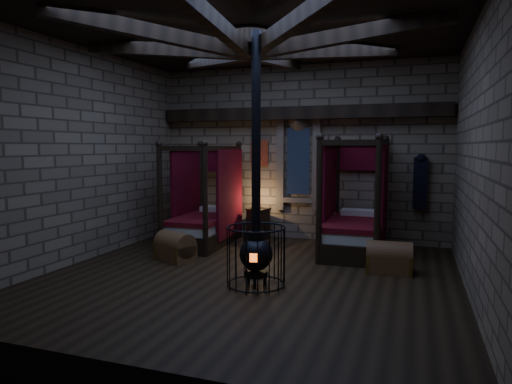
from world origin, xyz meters
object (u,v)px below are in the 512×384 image
(trunk_left, at_px, (175,248))
(trunk_right, at_px, (389,258))
(stove, at_px, (256,250))
(bed_left, at_px, (205,220))
(bed_right, at_px, (354,225))

(trunk_left, height_order, trunk_right, trunk_left)
(trunk_left, relative_size, stove, 0.23)
(bed_left, xyz_separation_m, trunk_left, (0.11, -1.58, -0.30))
(bed_right, height_order, stove, stove)
(bed_left, relative_size, trunk_right, 2.77)
(bed_right, relative_size, trunk_right, 2.91)
(trunk_right, height_order, stove, stove)
(stove, bearing_deg, bed_right, 55.55)
(bed_left, height_order, bed_right, bed_right)
(bed_left, bearing_deg, trunk_left, -87.84)
(stove, bearing_deg, trunk_left, 141.01)
(bed_left, relative_size, trunk_left, 2.46)
(trunk_left, xyz_separation_m, trunk_right, (4.07, 0.49, -0.00))
(trunk_right, bearing_deg, stove, -145.51)
(bed_right, xyz_separation_m, trunk_right, (0.79, -1.36, -0.33))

